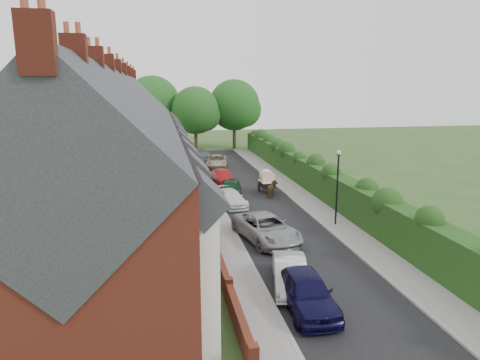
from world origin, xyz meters
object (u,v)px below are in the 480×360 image
at_px(car_silver_a, 290,273).
at_px(car_red, 222,177).
at_px(car_navy, 306,291).
at_px(car_grey, 203,157).
at_px(car_green, 231,188).
at_px(car_silver_b, 266,228).
at_px(horse_cart, 267,180).
at_px(car_beige, 217,161).
at_px(horse, 272,189).
at_px(lamppost, 338,178).
at_px(car_white, 230,198).

bearing_deg(car_silver_a, car_red, 102.13).
bearing_deg(car_navy, car_grey, 91.79).
xyz_separation_m(car_navy, car_green, (-0.10, 19.00, -0.04)).
distance_m(car_silver_b, horse_cart, 12.19).
xyz_separation_m(car_red, car_beige, (0.59, 8.71, 0.04)).
bearing_deg(car_green, horse, -3.11).
height_order(car_beige, horse, horse).
bearing_deg(horse, lamppost, 129.45).
relative_size(lamppost, car_grey, 1.06).
bearing_deg(lamppost, horse, 105.92).
relative_size(car_silver_b, horse_cart, 2.02).
bearing_deg(car_silver_b, car_grey, 79.24).
xyz_separation_m(car_green, car_grey, (-0.66, 17.05, -0.06)).
relative_size(car_green, car_beige, 0.90).
relative_size(lamppost, car_green, 1.15).
height_order(car_red, horse, horse).
bearing_deg(car_white, car_navy, -99.65).
bearing_deg(car_red, car_grey, 88.73).
xyz_separation_m(car_green, horse, (3.44, -0.72, -0.06)).
height_order(car_white, car_green, car_green).
distance_m(lamppost, horse, 8.79).
distance_m(lamppost, car_red, 15.52).
height_order(car_grey, horse_cart, horse_cart).
distance_m(car_navy, car_beige, 33.11).
xyz_separation_m(car_red, horse_cart, (3.38, -4.32, 0.51)).
distance_m(car_green, horse, 3.51).
distance_m(car_red, horse, 7.00).
xyz_separation_m(lamppost, car_white, (-6.23, 6.16, -2.66)).
xyz_separation_m(car_navy, car_beige, (0.55, 33.11, -0.11)).
relative_size(lamppost, horse_cart, 1.83).
distance_m(car_navy, car_red, 24.40).
bearing_deg(horse, car_silver_a, 101.63).
bearing_deg(lamppost, car_navy, -118.97).
relative_size(car_silver_a, horse_cart, 1.51).
distance_m(lamppost, car_silver_a, 10.34).
relative_size(car_navy, car_red, 1.19).
height_order(car_green, car_grey, car_green).
distance_m(car_silver_a, horse, 16.64).
xyz_separation_m(car_silver_a, car_red, (0.05, 22.40, -0.05)).
bearing_deg(car_beige, horse_cart, -69.16).
xyz_separation_m(car_white, car_grey, (-0.17, 19.69, 0.07)).
bearing_deg(car_red, horse_cart, -56.67).
relative_size(car_silver_a, car_grey, 0.87).
height_order(car_navy, car_white, car_navy).
bearing_deg(car_silver_a, car_navy, -75.26).
distance_m(car_green, horse_cart, 3.63).
bearing_deg(car_red, car_navy, -94.67).
distance_m(car_beige, horse_cart, 13.33).
bearing_deg(car_navy, car_white, 92.63).
distance_m(car_silver_a, horse_cart, 18.41).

